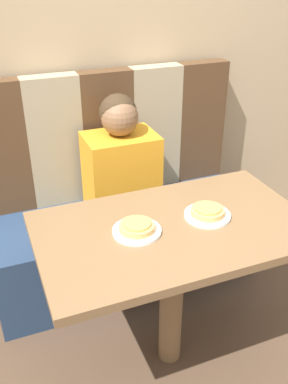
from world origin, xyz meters
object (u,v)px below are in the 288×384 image
plate_right (207,215)px  pizza_left (137,226)px  plate_left (137,231)px  pizza_right (208,211)px  person (121,161)px

plate_right → pizza_left: size_ratio=1.37×
plate_left → pizza_right: pizza_right is taller
plate_left → plate_right: bearing=0.0°
plate_right → pizza_left: pizza_left is taller
person → plate_left: bearing=-103.6°
person → pizza_right: size_ratio=4.61×
person → pizza_left: size_ratio=4.61×
plate_left → plate_right: same height
pizza_left → person: bearing=76.4°
plate_right → person: bearing=103.6°
pizza_left → pizza_right: size_ratio=1.00×
plate_right → pizza_right: bearing=0.0°
plate_right → pizza_right: (0.00, 0.00, 0.02)m
person → pizza_left: person is taller
pizza_left → plate_right: bearing=0.0°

